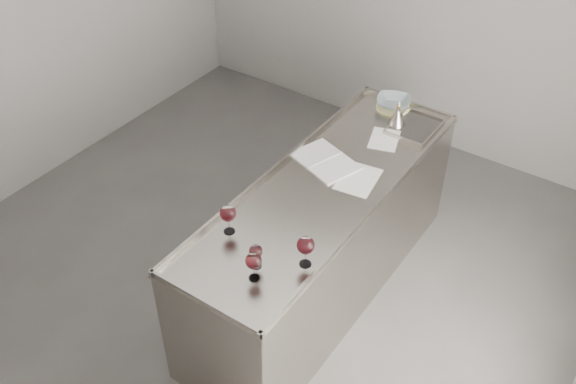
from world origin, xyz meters
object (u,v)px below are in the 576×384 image
Objects in this scene: wine_glass_left at (228,214)px; wine_glass_small at (256,252)px; notebook at (325,161)px; wine_funnel at (397,117)px; wine_glass_right at (306,246)px; counter at (323,239)px; wine_glass_middle at (254,262)px; ceramic_bowl at (393,102)px.

wine_glass_left is 1.25× the size of wine_glass_small.
wine_funnel reaches higher than notebook.
notebook is (-0.42, 0.87, -0.13)m from wine_glass_right.
counter is 0.93m from wine_glass_right.
wine_glass_right is 1.57m from wine_funnel.
wine_glass_left is 1.08× the size of wine_glass_middle.
wine_glass_left reaches higher than wine_glass_small.
wine_glass_small reaches higher than notebook.
wine_funnel is at bearing 91.98° from wine_glass_middle.
notebook is 2.01× the size of ceramic_bowl.
wine_glass_right is at bearing -45.30° from notebook.
wine_glass_left is at bearing -176.69° from wine_glass_right.
ceramic_bowl is at bearing 105.24° from notebook.
wine_glass_left is 1.77m from ceramic_bowl.
wine_glass_small is at bearing -24.48° from wine_glass_left.
counter is at bearing -37.97° from notebook.
wine_glass_right is 0.78× the size of ceramic_bowl.
wine_funnel reaches higher than wine_glass_middle.
counter is 4.82× the size of notebook.
wine_glass_small is 0.78× the size of wine_funnel.
wine_glass_right reaches higher than counter.
wine_glass_right reaches higher than ceramic_bowl.
counter reaches higher than notebook.
counter is 13.68× the size of wine_glass_middle.
wine_glass_middle is at bearing -60.37° from wine_glass_small.
wine_glass_left is 0.92m from notebook.
wine_glass_small is at bearing -59.74° from notebook.
wine_glass_right reaches higher than wine_glass_small.
ceramic_bowl is (-0.19, 1.98, -0.07)m from wine_glass_middle.
wine_funnel is (0.18, 0.68, 0.05)m from notebook.
wine_funnel reaches higher than wine_glass_left.
wine_glass_small is 0.61× the size of ceramic_bowl.
ceramic_bowl is (0.16, 1.76, -0.08)m from wine_glass_left.
wine_glass_middle is 1.15m from notebook.
wine_glass_middle is 0.91× the size of wine_funnel.
ceramic_bowl is (-0.14, 1.90, -0.06)m from wine_glass_small.
wine_glass_left is at bearing -95.07° from ceramic_bowl.
ceramic_bowl is at bearing 84.93° from wine_glass_left.
notebook is at bearing -105.23° from wine_funnel.
wine_glass_middle is (0.11, -0.90, 0.59)m from counter.
counter is 12.41× the size of wine_funnel.
wine_glass_left is (-0.24, -0.68, 0.60)m from counter.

